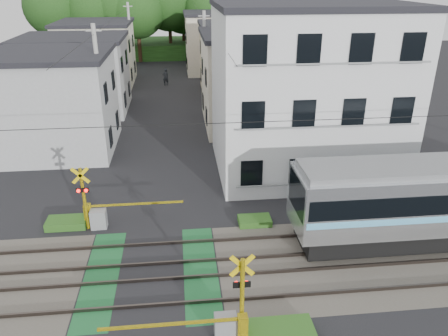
{
  "coord_description": "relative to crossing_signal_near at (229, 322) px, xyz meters",
  "views": [
    {
      "loc": [
        1.34,
        -14.0,
        10.61
      ],
      "look_at": [
        3.36,
        5.0,
        2.09
      ],
      "focal_mm": 35.0,
      "sensor_mm": 36.0,
      "label": 1
    }
  ],
  "objects": [
    {
      "name": "crossing_signal_near",
      "position": [
        0.0,
        0.0,
        0.0
      ],
      "size": [
        4.74,
        0.65,
        3.09
      ],
      "color": "yellow",
      "rests_on": "ground"
    },
    {
      "name": "ground",
      "position": [
        -2.59,
        3.65,
        -0.71
      ],
      "size": [
        120.0,
        120.0,
        0.0
      ],
      "primitive_type": "plane",
      "color": "black"
    },
    {
      "name": "houses_row",
      "position": [
        -2.33,
        29.57,
        2.53
      ],
      "size": [
        22.07,
        31.35,
        6.8
      ],
      "color": "#A8ABAD",
      "rests_on": "ground"
    },
    {
      "name": "catenary",
      "position": [
        3.41,
        3.69,
        2.98
      ],
      "size": [
        60.0,
        5.04,
        7.0
      ],
      "color": "#2D2D33",
      "rests_on": "ground"
    },
    {
      "name": "pedestrian",
      "position": [
        -2.49,
        35.0,
        0.16
      ],
      "size": [
        0.74,
        0.62,
        1.75
      ],
      "primitive_type": "imported",
      "rotation": [
        0.0,
        0.0,
        3.5
      ],
      "color": "#24282D",
      "rests_on": "ground"
    },
    {
      "name": "tree_hill",
      "position": [
        -3.48,
        51.09,
        4.78
      ],
      "size": [
        40.0,
        13.39,
        11.68
      ],
      "color": "#204818",
      "rests_on": "ground"
    },
    {
      "name": "crossing_signal_far",
      "position": [
        -5.17,
        7.31,
        0.0
      ],
      "size": [
        4.74,
        0.65,
        3.09
      ],
      "color": "yellow",
      "rests_on": "ground"
    },
    {
      "name": "track_bed",
      "position": [
        -2.59,
        3.65,
        -0.67
      ],
      "size": [
        120.0,
        120.0,
        0.14
      ],
      "color": "#47423A",
      "rests_on": "ground"
    },
    {
      "name": "weed_patches",
      "position": [
        -0.83,
        3.56,
        -0.53
      ],
      "size": [
        10.25,
        8.8,
        0.4
      ],
      "color": "#2D5E1E",
      "rests_on": "ground"
    },
    {
      "name": "utility_poles",
      "position": [
        -3.64,
        26.66,
        3.37
      ],
      "size": [
        7.9,
        42.0,
        8.0
      ],
      "color": "#A5A5A0",
      "rests_on": "ground"
    },
    {
      "name": "apartment_block",
      "position": [
        5.91,
        13.15,
        3.94
      ],
      "size": [
        10.2,
        8.36,
        9.3
      ],
      "color": "silver",
      "rests_on": "ground"
    }
  ]
}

